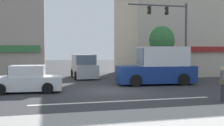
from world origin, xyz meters
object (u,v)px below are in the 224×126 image
(traffic_light_mast, at_px, (175,29))
(pedestrian_foreground_with_bag, at_px, (223,82))
(sedan_crossing_rightbound, at_px, (27,80))
(van_parked_curbside, at_px, (84,67))
(box_truck_waiting_far, at_px, (158,67))
(street_tree, at_px, (158,41))

(traffic_light_mast, xyz_separation_m, pedestrian_foreground_with_bag, (-1.59, -8.01, -3.22))
(traffic_light_mast, xyz_separation_m, sedan_crossing_rightbound, (-10.94, -2.78, -3.46))
(traffic_light_mast, xyz_separation_m, van_parked_curbside, (-6.52, 4.85, -3.17))
(box_truck_waiting_far, distance_m, pedestrian_foreground_with_bag, 6.82)
(street_tree, height_order, pedestrian_foreground_with_bag, street_tree)
(traffic_light_mast, distance_m, box_truck_waiting_far, 3.69)
(van_parked_curbside, relative_size, pedestrian_foreground_with_bag, 2.78)
(street_tree, bearing_deg, traffic_light_mast, -92.04)
(van_parked_curbside, height_order, box_truck_waiting_far, box_truck_waiting_far)
(traffic_light_mast, height_order, box_truck_waiting_far, traffic_light_mast)
(van_parked_curbside, bearing_deg, pedestrian_foreground_with_bag, -69.04)
(traffic_light_mast, distance_m, pedestrian_foreground_with_bag, 8.78)
(sedan_crossing_rightbound, bearing_deg, pedestrian_foreground_with_bag, -29.20)
(traffic_light_mast, relative_size, pedestrian_foreground_with_bag, 3.71)
(street_tree, xyz_separation_m, traffic_light_mast, (-0.13, -3.55, 0.79))
(street_tree, xyz_separation_m, van_parked_curbside, (-6.65, 1.30, -2.38))
(street_tree, distance_m, pedestrian_foreground_with_bag, 11.93)
(street_tree, height_order, box_truck_waiting_far, street_tree)
(sedan_crossing_rightbound, relative_size, van_parked_curbside, 0.91)
(van_parked_curbside, bearing_deg, sedan_crossing_rightbound, -120.06)
(street_tree, height_order, van_parked_curbside, street_tree)
(traffic_light_mast, xyz_separation_m, box_truck_waiting_far, (-1.90, -1.20, -2.92))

